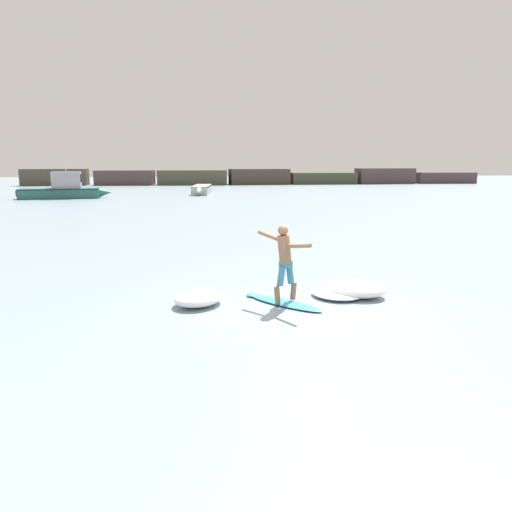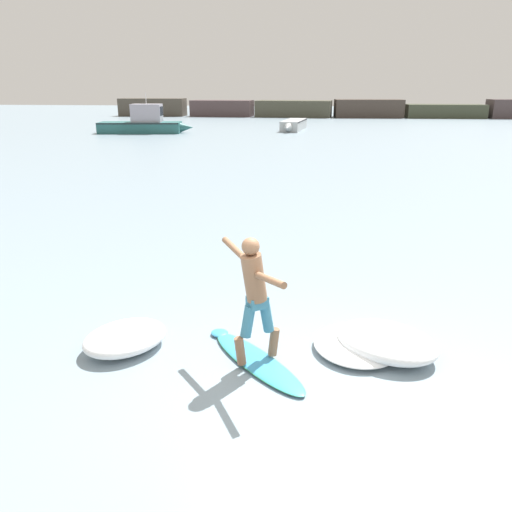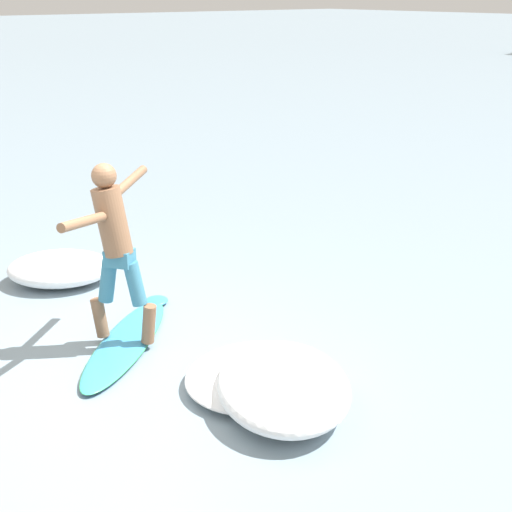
{
  "view_description": "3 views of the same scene",
  "coord_description": "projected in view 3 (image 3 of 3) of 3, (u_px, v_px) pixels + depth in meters",
  "views": [
    {
      "loc": [
        -2.24,
        -10.69,
        3.31
      ],
      "look_at": [
        -0.73,
        2.25,
        0.82
      ],
      "focal_mm": 35.0,
      "sensor_mm": 36.0,
      "label": 1
    },
    {
      "loc": [
        0.49,
        -5.76,
        3.74
      ],
      "look_at": [
        -0.5,
        2.28,
        0.98
      ],
      "focal_mm": 35.0,
      "sensor_mm": 36.0,
      "label": 2
    },
    {
      "loc": [
        5.65,
        -2.59,
        3.4
      ],
      "look_at": [
        0.08,
        1.85,
        0.74
      ],
      "focal_mm": 50.0,
      "sensor_mm": 36.0,
      "label": 3
    }
  ],
  "objects": [
    {
      "name": "ground_plane",
      "position": [
        100.0,
        368.0,
        6.84
      ],
      "size": [
        200.0,
        200.0,
        0.0
      ],
      "primitive_type": "plane",
      "color": "#7F94A2"
    },
    {
      "name": "wave_foam_at_nose",
      "position": [
        283.0,
        386.0,
        6.16
      ],
      "size": [
        1.9,
        1.78,
        0.39
      ],
      "color": "white",
      "rests_on": "ground"
    },
    {
      "name": "wave_foam_beside",
      "position": [
        259.0,
        375.0,
        6.53
      ],
      "size": [
        1.4,
        1.5,
        0.17
      ],
      "color": "white",
      "rests_on": "ground"
    },
    {
      "name": "surfer",
      "position": [
        114.0,
        239.0,
        6.87
      ],
      "size": [
        1.05,
        1.42,
        1.82
      ],
      "color": "brown",
      "rests_on": "surfboard"
    },
    {
      "name": "wave_foam_at_tail",
      "position": [
        60.0,
        268.0,
        8.8
      ],
      "size": [
        1.6,
        1.64,
        0.36
      ],
      "color": "white",
      "rests_on": "ground"
    },
    {
      "name": "surfboard",
      "position": [
        127.0,
        341.0,
        7.29
      ],
      "size": [
        1.76,
        1.92,
        0.21
      ],
      "color": "#3998CB",
      "rests_on": "ground"
    }
  ]
}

